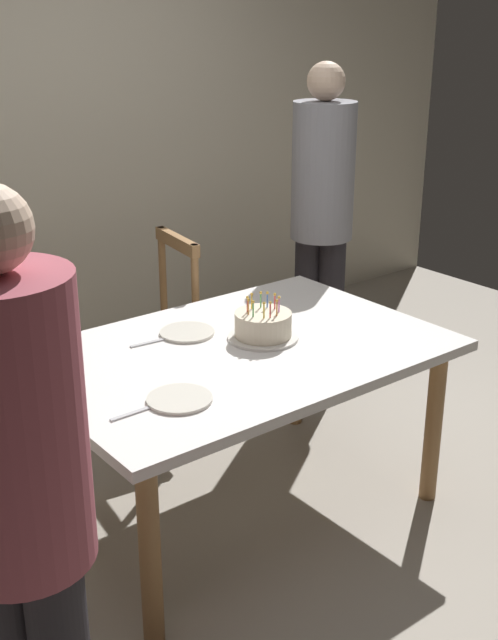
{
  "coord_description": "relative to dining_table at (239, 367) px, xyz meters",
  "views": [
    {
      "loc": [
        -1.71,
        -2.24,
        1.92
      ],
      "look_at": [
        0.05,
        0.0,
        0.83
      ],
      "focal_mm": 44.98,
      "sensor_mm": 36.0,
      "label": 1
    }
  ],
  "objects": [
    {
      "name": "ground",
      "position": [
        0.0,
        0.0,
        -0.64
      ],
      "size": [
        6.4,
        6.4,
        0.0
      ],
      "primitive_type": "plane",
      "color": "#9E9384"
    },
    {
      "name": "back_wall",
      "position": [
        0.0,
        1.85,
        0.66
      ],
      "size": [
        6.4,
        0.1,
        2.6
      ],
      "primitive_type": "cube",
      "color": "beige",
      "rests_on": "ground"
    },
    {
      "name": "dining_table",
      "position": [
        0.0,
        0.0,
        0.0
      ],
      "size": [
        1.56,
        1.05,
        0.73
      ],
      "color": "white",
      "rests_on": "ground"
    },
    {
      "name": "birthday_cake",
      "position": [
        0.13,
        0.01,
        0.13
      ],
      "size": [
        0.28,
        0.28,
        0.18
      ],
      "color": "silver",
      "rests_on": "dining_table"
    },
    {
      "name": "plate_near_celebrant",
      "position": [
        -0.43,
        -0.24,
        0.09
      ],
      "size": [
        0.22,
        0.22,
        0.01
      ],
      "primitive_type": "cylinder",
      "color": "silver",
      "rests_on": "dining_table"
    },
    {
      "name": "plate_far_side",
      "position": [
        -0.08,
        0.24,
        0.09
      ],
      "size": [
        0.22,
        0.22,
        0.01
      ],
      "primitive_type": "cylinder",
      "color": "silver",
      "rests_on": "dining_table"
    },
    {
      "name": "fork_near_celebrant",
      "position": [
        -0.59,
        -0.22,
        0.08
      ],
      "size": [
        0.18,
        0.02,
        0.01
      ],
      "primitive_type": "cube",
      "rotation": [
        0.0,
        0.0,
        0.01
      ],
      "color": "silver",
      "rests_on": "dining_table"
    },
    {
      "name": "fork_far_side",
      "position": [
        -0.24,
        0.24,
        0.08
      ],
      "size": [
        0.18,
        0.03,
        0.01
      ],
      "primitive_type": "cube",
      "rotation": [
        0.0,
        0.0,
        -0.1
      ],
      "color": "silver",
      "rests_on": "dining_table"
    },
    {
      "name": "chair_spindle_back",
      "position": [
        0.1,
        0.84,
        -0.18
      ],
      "size": [
        0.5,
        0.5,
        0.95
      ],
      "color": "tan",
      "rests_on": "ground"
    },
    {
      "name": "person_celebrant",
      "position": [
        -1.19,
        -0.77,
        0.28
      ],
      "size": [
        0.32,
        0.32,
        1.63
      ],
      "color": "#262328",
      "rests_on": "ground"
    },
    {
      "name": "person_guest",
      "position": [
        1.08,
        0.71,
        0.33
      ],
      "size": [
        0.32,
        0.32,
        1.71
      ],
      "color": "#262328",
      "rests_on": "ground"
    }
  ]
}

